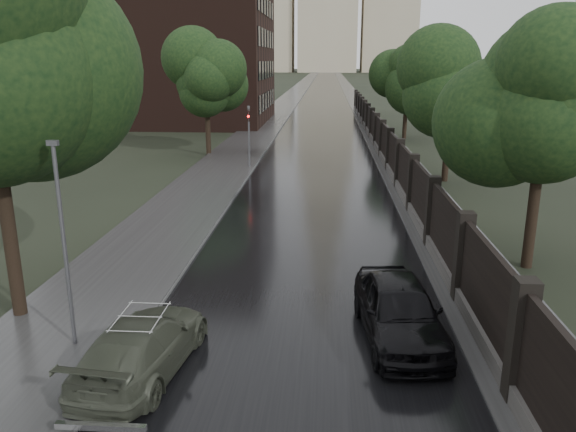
# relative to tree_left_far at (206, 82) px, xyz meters

# --- Properties ---
(ground) EXTENTS (800.00, 800.00, 0.00)m
(ground) POSITION_rel_tree_left_far_xyz_m (8.00, -30.00, -5.24)
(ground) COLOR black
(ground) RESTS_ON ground
(road) EXTENTS (8.00, 420.00, 0.02)m
(road) POSITION_rel_tree_left_far_xyz_m (8.00, 160.00, -5.23)
(road) COLOR black
(road) RESTS_ON ground
(sidewalk_left) EXTENTS (4.00, 420.00, 0.16)m
(sidewalk_left) POSITION_rel_tree_left_far_xyz_m (2.00, 160.00, -5.16)
(sidewalk_left) COLOR #2D2D2D
(sidewalk_left) RESTS_ON ground
(verge_right) EXTENTS (3.00, 420.00, 0.08)m
(verge_right) POSITION_rel_tree_left_far_xyz_m (13.50, 160.00, -5.20)
(verge_right) COLOR #2D2D2D
(verge_right) RESTS_ON ground
(fence_right) EXTENTS (0.45, 75.72, 2.70)m
(fence_right) POSITION_rel_tree_left_far_xyz_m (12.60, 2.01, -4.23)
(fence_right) COLOR #383533
(fence_right) RESTS_ON ground
(tree_left_far) EXTENTS (4.25, 4.25, 7.39)m
(tree_left_far) POSITION_rel_tree_left_far_xyz_m (0.00, 0.00, 0.00)
(tree_left_far) COLOR black
(tree_left_far) RESTS_ON ground
(tree_right_a) EXTENTS (4.08, 4.08, 7.01)m
(tree_right_a) POSITION_rel_tree_left_far_xyz_m (15.50, -22.00, -0.29)
(tree_right_a) COLOR black
(tree_right_a) RESTS_ON ground
(tree_right_b) EXTENTS (4.08, 4.08, 7.01)m
(tree_right_b) POSITION_rel_tree_left_far_xyz_m (15.50, -8.00, -0.29)
(tree_right_b) COLOR black
(tree_right_b) RESTS_ON ground
(tree_right_c) EXTENTS (4.08, 4.08, 7.01)m
(tree_right_c) POSITION_rel_tree_left_far_xyz_m (15.50, 10.00, -0.29)
(tree_right_c) COLOR black
(tree_right_c) RESTS_ON ground
(lamp_post) EXTENTS (0.25, 0.12, 5.11)m
(lamp_post) POSITION_rel_tree_left_far_xyz_m (2.60, -28.50, -2.57)
(lamp_post) COLOR #59595E
(lamp_post) RESTS_ON ground
(traffic_light) EXTENTS (0.16, 0.32, 4.00)m
(traffic_light) POSITION_rel_tree_left_far_xyz_m (3.70, -5.01, -2.84)
(traffic_light) COLOR #59595E
(traffic_light) RESTS_ON ground
(brick_building) EXTENTS (24.00, 18.00, 20.00)m
(brick_building) POSITION_rel_tree_left_far_xyz_m (-10.00, 22.00, 4.76)
(brick_building) COLOR black
(brick_building) RESTS_ON ground
(volga_sedan) EXTENTS (2.37, 4.72, 1.32)m
(volga_sedan) POSITION_rel_tree_left_far_xyz_m (4.61, -29.41, -4.58)
(volga_sedan) COLOR #404537
(volga_sedan) RESTS_ON ground
(car_right_near) EXTENTS (2.29, 4.76, 1.57)m
(car_right_near) POSITION_rel_tree_left_far_xyz_m (10.53, -27.41, -4.46)
(car_right_near) COLOR black
(car_right_near) RESTS_ON ground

